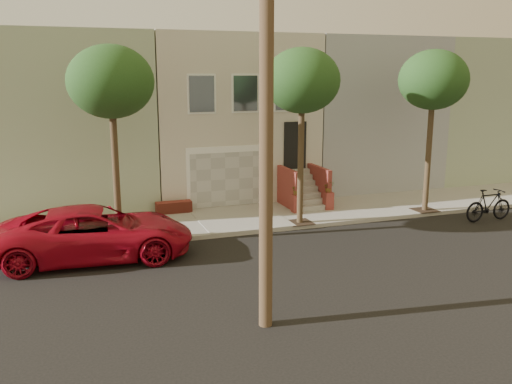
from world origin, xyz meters
name	(u,v)px	position (x,y,z in m)	size (l,w,h in m)	color
ground	(322,264)	(0.00, 0.00, 0.00)	(90.00, 90.00, 0.00)	black
sidewalk	(261,217)	(0.00, 5.35, 0.07)	(40.00, 3.70, 0.15)	#9B978C
house_row	(219,114)	(0.00, 11.19, 3.64)	(33.10, 11.70, 7.00)	beige
tree_left	(111,83)	(-5.50, 3.90, 5.26)	(2.70, 2.57, 6.30)	#2D2116
tree_mid	(302,82)	(1.00, 3.90, 5.26)	(2.70, 2.57, 6.30)	#2D2116
tree_right	(434,81)	(6.50, 3.90, 5.26)	(2.70, 2.57, 6.30)	#2D2116
pickup_truck	(96,233)	(-6.30, 2.73, 0.81)	(2.69, 5.83, 1.62)	#A60B1D
motorcycle	(489,205)	(8.12, 2.18, 0.63)	(0.59, 2.09, 1.26)	black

